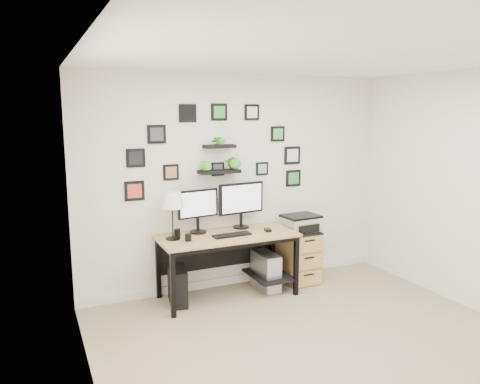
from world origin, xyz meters
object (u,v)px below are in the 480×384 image
monitor_left (198,208)px  pc_tower_black (178,286)px  mug (188,237)px  monitor_right (241,201)px  table_lamp (172,201)px  file_cabinet (298,256)px  pc_tower_grey (266,271)px  desk (229,244)px  printer (301,223)px

monitor_left → pc_tower_black: monitor_left is taller
mug → monitor_right: bearing=20.5°
table_lamp → mug: (0.13, -0.15, -0.39)m
file_cabinet → monitor_right: bearing=171.1°
monitor_left → pc_tower_grey: size_ratio=1.11×
monitor_right → desk: bearing=-143.5°
desk → printer: 1.01m
pc_tower_grey → file_cabinet: size_ratio=0.69×
desk → mug: (-0.54, -0.11, 0.16)m
table_lamp → pc_tower_black: (0.03, -0.03, -0.98)m
monitor_right → mug: 0.88m
desk → monitor_right: monitor_right is taller
desk → monitor_right: size_ratio=2.66×
desk → table_lamp: size_ratio=2.96×
mug → table_lamp: bearing=131.6°
mug → pc_tower_grey: mug is taller
monitor_left → printer: (1.31, -0.14, -0.28)m
desk → file_cabinet: (0.98, 0.06, -0.29)m
monitor_left → pc_tower_black: size_ratio=1.25×
monitor_left → pc_tower_grey: bearing=-13.2°
printer → monitor_right: bearing=169.0°
mug → pc_tower_black: 0.61m
mug → monitor_left: bearing=52.7°
desk → monitor_left: monitor_left is taller
mug → pc_tower_grey: 1.17m
monitor_left → table_lamp: bearing=-158.2°
table_lamp → file_cabinet: bearing=0.9°
monitor_left → file_cabinet: monitor_left is taller
desk → printer: (0.99, 0.03, 0.15)m
desk → printer: size_ratio=3.43×
table_lamp → printer: bearing=-0.1°
file_cabinet → mug: bearing=-173.5°
monitor_right → pc_tower_black: 1.25m
file_cabinet → printer: bearing=-66.4°
mug → printer: printer is taller
table_lamp → monitor_right: bearing=9.0°
pc_tower_black → printer: size_ratio=0.88×
monitor_right → pc_tower_black: monitor_right is taller
table_lamp → printer: table_lamp is taller
mug → pc_tower_grey: size_ratio=0.18×
pc_tower_grey → monitor_left: bearing=166.8°
pc_tower_grey → table_lamp: bearing=177.5°
monitor_left → table_lamp: size_ratio=0.95×
mug → file_cabinet: 1.59m
file_cabinet → desk: bearing=-176.6°
mug → file_cabinet: (1.52, 0.17, -0.46)m
desk → pc_tower_grey: (0.48, -0.02, -0.40)m
file_cabinet → table_lamp: bearing=-179.1°
monitor_left → pc_tower_grey: monitor_left is taller
desk → monitor_left: 0.56m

